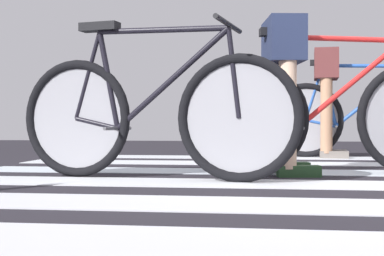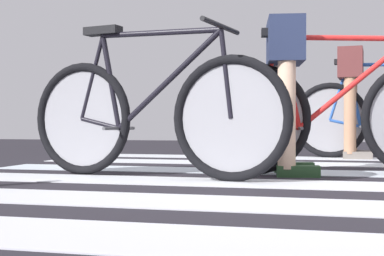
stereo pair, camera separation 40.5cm
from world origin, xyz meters
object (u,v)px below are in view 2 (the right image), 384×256
at_px(bicycle_1_of_3, 151,114).
at_px(cyclist_3_of_3, 351,87).
at_px(bicycle_2_of_3, 335,114).
at_px(cyclist_2_of_3, 286,74).

relative_size(bicycle_1_of_3, cyclist_3_of_3, 1.66).
bearing_deg(bicycle_1_of_3, bicycle_2_of_3, 34.42).
xyz_separation_m(bicycle_1_of_3, bicycle_2_of_3, (1.08, 0.45, 0.00)).
relative_size(bicycle_2_of_3, cyclist_3_of_3, 1.68).
distance_m(bicycle_2_of_3, cyclist_3_of_3, 1.82).
height_order(cyclist_2_of_3, cyclist_3_of_3, cyclist_3_of_3).
xyz_separation_m(cyclist_2_of_3, cyclist_3_of_3, (0.47, 1.84, 0.03)).
xyz_separation_m(bicycle_2_of_3, cyclist_2_of_3, (-0.31, -0.05, 0.26)).
bearing_deg(bicycle_2_of_3, bicycle_1_of_3, -165.87).
xyz_separation_m(bicycle_1_of_3, cyclist_2_of_3, (0.77, 0.41, 0.26)).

